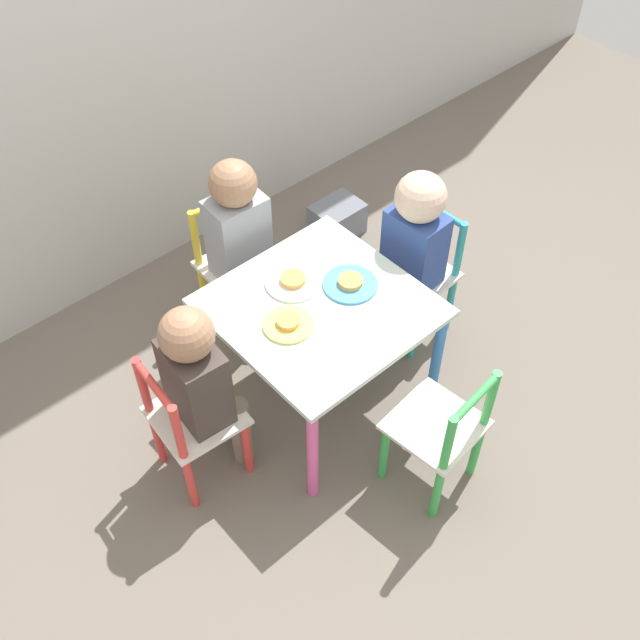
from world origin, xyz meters
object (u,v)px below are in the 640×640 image
Objects in this scene: chair_red at (191,423)px; chair_green at (441,433)px; plate_back at (293,281)px; storage_bin at (337,220)px; chair_yellow at (236,268)px; child_right at (412,244)px; plate_right at (350,284)px; chair_teal at (418,276)px; child_back at (241,236)px; child_left at (201,378)px; kids_table at (320,319)px; plate_left at (288,324)px.

chair_red is 0.78m from chair_green.
storage_bin is at bearing 36.65° from plate_back.
chair_red is 1.31m from storage_bin.
chair_yellow is 0.67m from child_right.
plate_right is at bearing -89.05° from chair_red.
chair_yellow is at bearing -141.69° from child_right.
child_back is (-0.48, 0.42, 0.20)m from chair_teal.
chair_teal is 0.72× the size of child_left.
child_left is (-0.95, 0.02, 0.18)m from chair_teal.
chair_teal is 1.00× the size of chair_red.
chair_red reaches higher than kids_table.
plate_left is (0.31, -0.04, 0.04)m from child_left.
plate_back is 0.19m from plate_right.
kids_table is at bearing -0.00° from plate_left.
child_right is (-0.06, -0.00, 0.20)m from chair_teal.
chair_teal is at bearing -86.32° from child_left.
chair_red is 0.71× the size of child_right.
plate_left is at bearing -91.95° from child_left.
kids_table is 0.53m from chair_green.
chair_red is 1.00× the size of chair_green.
chair_yellow is 2.50× the size of storage_bin.
child_right reaches higher than plate_left.
kids_table is 0.15m from plate_right.
child_back reaches higher than chair_red.
chair_green is 2.85× the size of plate_back.
child_right is 0.31m from plate_right.
chair_green is (-0.46, -0.52, 0.00)m from chair_teal.
plate_right is (0.08, 0.50, 0.22)m from chair_green.
child_left is (-0.49, 0.54, 0.18)m from chair_green.
chair_red is 2.50× the size of storage_bin.
storage_bin is at bearing 38.21° from plate_left.
kids_table is 0.53m from chair_teal.
chair_teal is 0.56m from plate_back.
chair_red reaches higher than plate_right.
plate_left is (-0.64, -0.02, 0.22)m from chair_teal.
chair_yellow is 0.70× the size of child_back.
child_back is (-0.00, -0.06, 0.20)m from chair_yellow.
chair_green is at bearing -99.24° from plate_right.
plate_right is at bearing -73.22° from child_back.
chair_red is 0.43m from plate_left.
plate_back is at bearing -73.08° from child_left.
child_right is at bearing 3.29° from plate_right.
plate_right is 0.26m from plate_left.
plate_left is 1.08m from storage_bin.
child_left is (-0.89, 0.02, -0.02)m from child_right.
child_right is at bearing 1.78° from plate_left.
kids_table is 0.96m from storage_bin.
chair_yellow is 2.85× the size of plate_back.
kids_table is 0.15m from plate_back.
chair_green is 0.71× the size of child_right.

